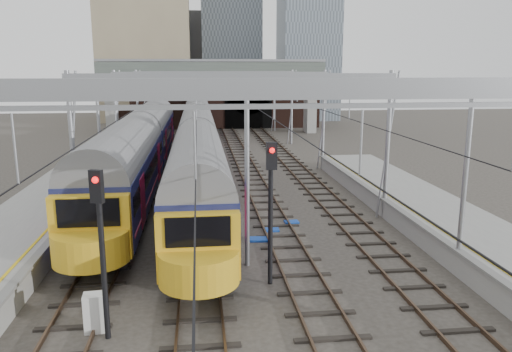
{
  "coord_description": "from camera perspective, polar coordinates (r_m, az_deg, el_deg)",
  "views": [
    {
      "loc": [
        -1.9,
        -17.58,
        8.05
      ],
      "look_at": [
        1.12,
        8.56,
        2.4
      ],
      "focal_mm": 35.0,
      "sensor_mm": 36.0,
      "label": 1
    }
  ],
  "objects": [
    {
      "name": "retaining_wall",
      "position": [
        69.69,
        -3.93,
        9.03
      ],
      "size": [
        28.0,
        2.75,
        9.0
      ],
      "color": "#311B15",
      "rests_on": "ground"
    },
    {
      "name": "overhead_line",
      "position": [
        39.14,
        -3.87,
        9.92
      ],
      "size": [
        16.8,
        80.0,
        8.0
      ],
      "color": "gray",
      "rests_on": "ground"
    },
    {
      "name": "city_skyline",
      "position": [
        88.65,
        -3.76,
        17.94
      ],
      "size": [
        37.5,
        27.5,
        60.0
      ],
      "color": "tan",
      "rests_on": "ground"
    },
    {
      "name": "ground",
      "position": [
        19.43,
        -0.4,
        -12.36
      ],
      "size": [
        160.0,
        160.0,
        0.0
      ],
      "primitive_type": "plane",
      "color": "#38332D",
      "rests_on": "ground"
    },
    {
      "name": "equip_cover_c",
      "position": [
        26.86,
        4.08,
        -5.26
      ],
      "size": [
        0.78,
        0.58,
        0.09
      ],
      "primitive_type": "cube",
      "rotation": [
        0.0,
        0.0,
        0.06
      ],
      "color": "#1642AB",
      "rests_on": "ground"
    },
    {
      "name": "relay_cabinet",
      "position": [
        16.89,
        -18.0,
        -14.62
      ],
      "size": [
        0.66,
        0.57,
        1.23
      ],
      "primitive_type": "cube",
      "rotation": [
        0.0,
        0.0,
        0.09
      ],
      "color": "silver",
      "rests_on": "ground"
    },
    {
      "name": "equip_cover_a",
      "position": [
        24.12,
        0.29,
        -7.25
      ],
      "size": [
        0.94,
        0.71,
        0.1
      ],
      "primitive_type": "cube",
      "rotation": [
        0.0,
        0.0,
        -0.11
      ],
      "color": "#1642AB",
      "rests_on": "ground"
    },
    {
      "name": "equip_cover_b",
      "position": [
        25.53,
        1.77,
        -6.16
      ],
      "size": [
        0.8,
        0.59,
        0.09
      ],
      "primitive_type": "cube",
      "rotation": [
        0.0,
        0.0,
        -0.05
      ],
      "color": "#1642AB",
      "rests_on": "ground"
    },
    {
      "name": "train_second",
      "position": [
        36.48,
        -13.0,
        3.27
      ],
      "size": [
        3.05,
        35.28,
        5.17
      ],
      "color": "black",
      "rests_on": "ground"
    },
    {
      "name": "signal_near_centre",
      "position": [
        18.37,
        1.71,
        -2.52
      ],
      "size": [
        0.39,
        0.49,
        5.49
      ],
      "rotation": [
        0.0,
        0.0,
        0.03
      ],
      "color": "black",
      "rests_on": "ground"
    },
    {
      "name": "signal_near_left",
      "position": [
        15.29,
        -17.32,
        -6.56
      ],
      "size": [
        0.41,
        0.48,
        5.29
      ],
      "rotation": [
        0.0,
        0.0,
        -0.37
      ],
      "color": "black",
      "rests_on": "ground"
    },
    {
      "name": "overbridge",
      "position": [
        63.62,
        -4.99,
        11.36
      ],
      "size": [
        28.0,
        3.0,
        9.25
      ],
      "color": "gray",
      "rests_on": "ground"
    },
    {
      "name": "tracks",
      "position": [
        33.61,
        -3.17,
        -1.73
      ],
      "size": [
        14.4,
        80.0,
        0.22
      ],
      "color": "#4C3828",
      "rests_on": "ground"
    },
    {
      "name": "train_main",
      "position": [
        49.85,
        -6.71,
        5.71
      ],
      "size": [
        2.92,
        67.49,
        4.98
      ],
      "color": "black",
      "rests_on": "ground"
    }
  ]
}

